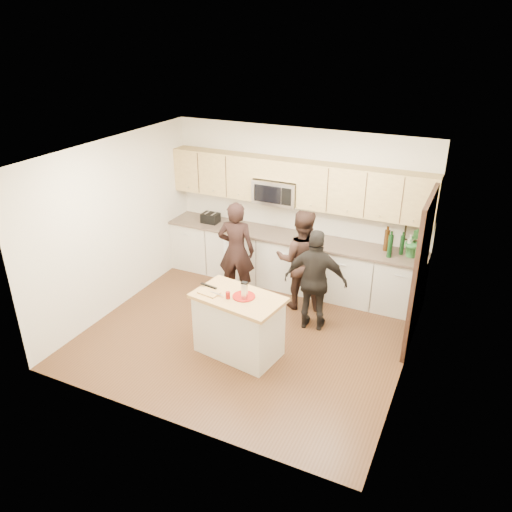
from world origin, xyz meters
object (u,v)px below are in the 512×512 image
at_px(island, 239,325).
at_px(woman_center, 301,260).
at_px(woman_left, 236,251).
at_px(toaster, 210,218).
at_px(woman_right, 315,281).

height_order(island, woman_center, woman_center).
relative_size(island, woman_left, 0.78).
distance_m(toaster, woman_left, 1.14).
bearing_deg(island, woman_left, 126.93).
relative_size(island, toaster, 4.30).
bearing_deg(woman_left, island, 105.06).
bearing_deg(woman_center, woman_right, 110.57).
height_order(woman_center, woman_right, woman_center).
bearing_deg(toaster, island, -52.27).
bearing_deg(woman_right, island, 46.66).
bearing_deg(toaster, woman_right, -24.18).
height_order(island, toaster, toaster).
height_order(woman_left, woman_right, woman_left).
xyz_separation_m(woman_left, woman_center, (1.06, 0.16, -0.01)).
bearing_deg(island, woman_right, 64.33).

